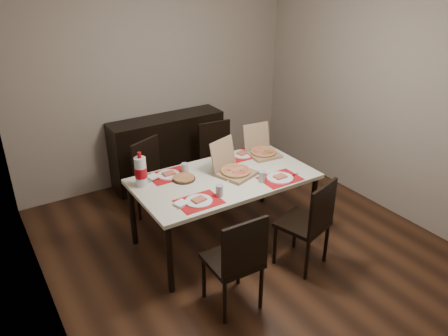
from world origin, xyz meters
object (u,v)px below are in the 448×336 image
(dining_table, at_px, (224,183))
(soda_bottle, at_px, (141,172))
(chair_near_left, at_px, (237,259))
(chair_near_right, at_px, (310,221))
(pizza_box_center, at_px, (233,169))
(dip_bowl, at_px, (217,168))
(chair_far_right, at_px, (219,156))
(chair_far_left, at_px, (155,177))
(sideboard, at_px, (168,149))

(dining_table, relative_size, soda_bottle, 5.12)
(dining_table, bearing_deg, soda_bottle, 160.78)
(chair_near_left, relative_size, chair_near_right, 1.00)
(pizza_box_center, distance_m, dip_bowl, 0.21)
(chair_near_left, height_order, chair_near_right, same)
(pizza_box_center, bearing_deg, chair_near_left, -121.59)
(chair_near_left, distance_m, chair_far_right, 2.07)
(dining_table, relative_size, chair_far_left, 1.94)
(pizza_box_center, bearing_deg, chair_near_right, -67.74)
(chair_far_left, bearing_deg, sideboard, 55.51)
(dining_table, bearing_deg, pizza_box_center, 0.92)
(dip_bowl, bearing_deg, pizza_box_center, -68.87)
(pizza_box_center, bearing_deg, sideboard, 90.06)
(soda_bottle, bearing_deg, dining_table, -19.22)
(chair_near_right, relative_size, dip_bowl, 9.20)
(sideboard, height_order, dining_table, sideboard)
(sideboard, bearing_deg, dip_bowl, -93.03)
(chair_far_right, bearing_deg, sideboard, 119.78)
(soda_bottle, bearing_deg, dip_bowl, -5.17)
(chair_near_right, xyz_separation_m, soda_bottle, (-1.22, 1.08, 0.39))
(chair_near_left, relative_size, chair_far_left, 1.00)
(sideboard, height_order, soda_bottle, soda_bottle)
(soda_bottle, bearing_deg, chair_far_left, 56.75)
(sideboard, relative_size, chair_near_right, 1.61)
(chair_near_left, distance_m, chair_far_left, 1.75)
(dining_table, height_order, soda_bottle, soda_bottle)
(dip_bowl, bearing_deg, chair_near_right, -67.96)
(chair_near_right, xyz_separation_m, pizza_box_center, (-0.33, 0.81, 0.29))
(dining_table, relative_size, chair_near_left, 1.94)
(dip_bowl, height_order, soda_bottle, soda_bottle)
(chair_near_right, height_order, dip_bowl, chair_near_right)
(sideboard, xyz_separation_m, chair_far_right, (0.38, -0.67, 0.06))
(chair_far_right, bearing_deg, pizza_box_center, -112.70)
(dip_bowl, bearing_deg, chair_near_left, -113.81)
(dining_table, height_order, pizza_box_center, pizza_box_center)
(chair_far_left, bearing_deg, dip_bowl, -54.43)
(chair_near_left, distance_m, dip_bowl, 1.25)
(chair_near_right, xyz_separation_m, chair_far_left, (-0.85, 1.63, 0.00))
(dining_table, bearing_deg, chair_near_left, -116.25)
(chair_near_left, height_order, chair_far_left, same)
(pizza_box_center, height_order, dip_bowl, pizza_box_center)
(chair_far_right, bearing_deg, chair_far_left, -174.31)
(dining_table, relative_size, chair_near_right, 1.94)
(soda_bottle, bearing_deg, sideboard, 56.03)
(sideboard, relative_size, soda_bottle, 4.26)
(chair_far_left, xyz_separation_m, dip_bowl, (0.45, -0.63, 0.25))
(chair_near_left, bearing_deg, dining_table, 63.75)
(pizza_box_center, distance_m, soda_bottle, 0.93)
(chair_near_left, relative_size, pizza_box_center, 2.00)
(chair_near_right, bearing_deg, pizza_box_center, 112.26)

